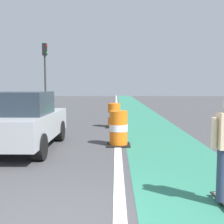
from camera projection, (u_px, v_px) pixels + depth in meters
bike_lane_strip at (144, 120)px, 15.50m from camera, size 2.50×80.00×0.01m
lane_divider_stripe at (117, 120)px, 15.52m from camera, size 0.20×80.00×0.01m
parked_sedan_nearest at (22, 121)px, 8.24m from camera, size 1.93×4.11×1.70m
traffic_barrel_front at (119, 129)px, 8.82m from camera, size 0.73×0.73×1.09m
traffic_barrel_mid at (114, 116)px, 12.77m from camera, size 0.73×0.73×1.09m
traffic_light_corner at (45, 65)px, 21.55m from camera, size 0.41×0.32×5.10m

